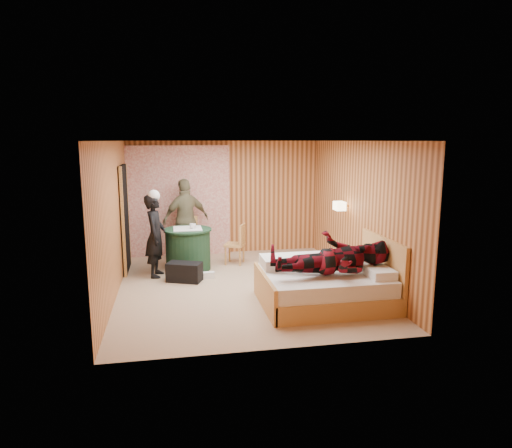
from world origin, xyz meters
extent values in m
cube|color=tan|center=(0.00, 0.00, 0.00)|extent=(4.20, 5.00, 0.01)
cube|color=silver|center=(0.00, 0.00, 2.50)|extent=(4.20, 5.00, 0.01)
cube|color=tan|center=(0.00, 2.50, 1.25)|extent=(4.20, 0.02, 2.50)
cube|color=tan|center=(-2.10, 0.00, 1.25)|extent=(0.02, 5.00, 2.50)
cube|color=tan|center=(2.10, 0.00, 1.25)|extent=(0.02, 5.00, 2.50)
cube|color=white|center=(-1.00, 2.43, 1.20)|extent=(2.20, 0.08, 2.40)
cube|color=black|center=(-2.06, 1.40, 1.02)|extent=(0.06, 0.90, 2.05)
cylinder|color=gold|center=(2.00, 0.45, 1.30)|extent=(0.18, 0.04, 0.04)
cube|color=beige|center=(1.92, 0.45, 1.30)|extent=(0.18, 0.24, 0.16)
cube|color=#E9A75F|center=(1.10, -1.13, 0.14)|extent=(1.87, 1.49, 0.28)
cube|color=white|center=(1.10, -1.13, 0.40)|extent=(1.81, 1.44, 0.23)
cube|color=#E9A75F|center=(0.17, -1.13, 0.26)|extent=(0.06, 1.49, 0.52)
cube|color=#E9A75F|center=(2.06, -1.13, 0.51)|extent=(0.06, 1.49, 1.03)
cube|color=white|center=(1.83, -1.48, 0.58)|extent=(0.35, 0.51, 0.13)
cube|color=white|center=(1.83, -0.77, 0.58)|extent=(0.35, 0.51, 0.13)
cube|color=white|center=(0.77, -0.71, 0.60)|extent=(1.12, 0.56, 0.17)
cube|color=#E9A75F|center=(1.88, 0.10, 0.26)|extent=(0.38, 0.52, 0.52)
cube|color=#E9A75F|center=(1.88, 0.10, 0.43)|extent=(0.40, 0.54, 0.03)
cylinder|color=#1B3C22|center=(-0.88, 1.23, 0.40)|extent=(0.87, 0.87, 0.79)
cylinder|color=#1B3C22|center=(-0.88, 1.23, 0.80)|extent=(0.93, 0.93, 0.03)
cube|color=white|center=(-0.88, 1.23, 0.82)|extent=(0.66, 0.66, 0.01)
cube|color=#E9A75F|center=(-0.88, 1.88, 0.45)|extent=(0.49, 0.49, 0.05)
cube|color=#E9A75F|center=(-0.85, 2.07, 0.70)|extent=(0.42, 0.11, 0.46)
cylinder|color=#E9A75F|center=(-1.07, 1.74, 0.21)|extent=(0.04, 0.04, 0.43)
cylinder|color=#E9A75F|center=(-0.68, 2.02, 0.21)|extent=(0.04, 0.04, 0.43)
cube|color=#E9A75F|center=(0.07, 1.47, 0.40)|extent=(0.49, 0.49, 0.04)
cube|color=#E9A75F|center=(0.23, 1.40, 0.63)|extent=(0.18, 0.36, 0.41)
cylinder|color=#E9A75F|center=(-0.01, 1.67, 0.19)|extent=(0.04, 0.04, 0.38)
cylinder|color=#E9A75F|center=(0.16, 1.27, 0.19)|extent=(0.04, 0.04, 0.38)
cube|color=black|center=(-0.98, 0.46, 0.17)|extent=(0.68, 0.53, 0.34)
cube|color=white|center=(-0.71, 1.19, 0.06)|extent=(0.31, 0.21, 0.13)
cube|color=white|center=(-0.56, 0.57, 0.06)|extent=(0.27, 0.12, 0.12)
imported|color=black|center=(-1.48, 0.89, 0.77)|extent=(0.46, 0.62, 1.54)
imported|color=#736D4D|center=(-0.88, 2.01, 0.86)|extent=(1.09, 0.76, 1.72)
imported|color=#5E0913|center=(1.15, -1.33, 0.94)|extent=(0.86, 0.67, 1.77)
imported|color=white|center=(1.88, 0.05, 0.53)|extent=(0.23, 0.27, 0.02)
imported|color=white|center=(1.88, 0.05, 0.55)|extent=(0.25, 0.28, 0.02)
imported|color=white|center=(1.88, 0.23, 0.57)|extent=(0.11, 0.11, 0.09)
imported|color=white|center=(-0.78, 1.18, 0.87)|extent=(0.13, 0.13, 0.10)
camera|label=1|loc=(-1.18, -7.55, 2.51)|focal=32.00mm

